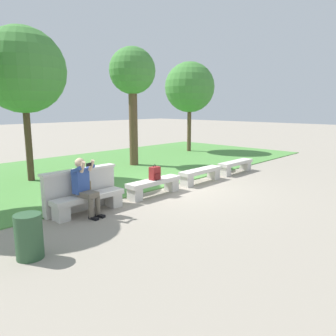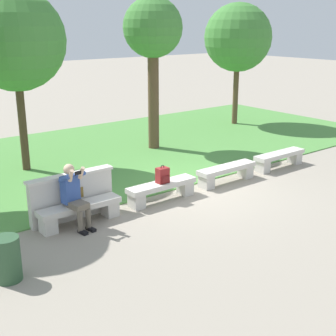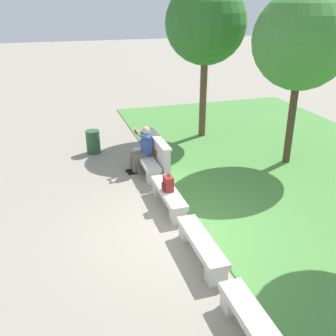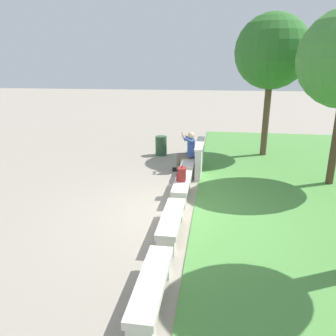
{
  "view_description": "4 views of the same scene",
  "coord_description": "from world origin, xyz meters",
  "px_view_note": "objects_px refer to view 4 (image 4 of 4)",
  "views": [
    {
      "loc": [
        -7.28,
        -6.36,
        2.47
      ],
      "look_at": [
        -0.78,
        -0.26,
        0.77
      ],
      "focal_mm": 35.0,
      "sensor_mm": 36.0,
      "label": 1
    },
    {
      "loc": [
        -7.29,
        -8.16,
        4.01
      ],
      "look_at": [
        -0.91,
        -0.04,
        0.79
      ],
      "focal_mm": 50.0,
      "sensor_mm": 36.0,
      "label": 2
    },
    {
      "loc": [
        6.88,
        -2.46,
        4.69
      ],
      "look_at": [
        -0.93,
        -0.05,
        1.09
      ],
      "focal_mm": 42.0,
      "sensor_mm": 36.0,
      "label": 3
    },
    {
      "loc": [
        7.15,
        0.83,
        3.4
      ],
      "look_at": [
        -0.62,
        -0.32,
        0.92
      ],
      "focal_mm": 35.0,
      "sensor_mm": 36.0,
      "label": 4
    }
  ],
  "objects_px": {
    "tree_behind_wall": "(272,52)",
    "trash_bin": "(161,146)",
    "bench_far": "(152,287)",
    "backpack": "(182,174)",
    "person_photographer": "(187,149)",
    "bench_main": "(189,163)",
    "bench_near": "(182,186)",
    "bench_mid": "(171,222)"
  },
  "relations": [
    {
      "from": "bench_main",
      "to": "bench_near",
      "type": "bearing_deg",
      "value": 0.0
    },
    {
      "from": "bench_near",
      "to": "bench_mid",
      "type": "height_order",
      "value": "same"
    },
    {
      "from": "tree_behind_wall",
      "to": "trash_bin",
      "type": "bearing_deg",
      "value": -82.14
    },
    {
      "from": "backpack",
      "to": "trash_bin",
      "type": "relative_size",
      "value": 0.57
    },
    {
      "from": "bench_main",
      "to": "person_photographer",
      "type": "xyz_separation_m",
      "value": [
        -0.15,
        -0.08,
        0.44
      ]
    },
    {
      "from": "bench_mid",
      "to": "bench_near",
      "type": "bearing_deg",
      "value": 180.0
    },
    {
      "from": "trash_bin",
      "to": "person_photographer",
      "type": "bearing_deg",
      "value": 33.17
    },
    {
      "from": "bench_far",
      "to": "trash_bin",
      "type": "bearing_deg",
      "value": -171.37
    },
    {
      "from": "bench_far",
      "to": "person_photographer",
      "type": "xyz_separation_m",
      "value": [
        -6.53,
        -0.08,
        0.44
      ]
    },
    {
      "from": "trash_bin",
      "to": "bench_far",
      "type": "bearing_deg",
      "value": 8.63
    },
    {
      "from": "bench_far",
      "to": "tree_behind_wall",
      "type": "xyz_separation_m",
      "value": [
        -8.91,
        2.7,
        3.54
      ]
    },
    {
      "from": "bench_main",
      "to": "backpack",
      "type": "bearing_deg",
      "value": -0.52
    },
    {
      "from": "bench_main",
      "to": "bench_near",
      "type": "xyz_separation_m",
      "value": [
        2.13,
        0.0,
        0.0
      ]
    },
    {
      "from": "person_photographer",
      "to": "trash_bin",
      "type": "distance_m",
      "value": 2.21
    },
    {
      "from": "bench_far",
      "to": "person_photographer",
      "type": "bearing_deg",
      "value": -179.33
    },
    {
      "from": "bench_main",
      "to": "bench_near",
      "type": "height_order",
      "value": "same"
    },
    {
      "from": "bench_main",
      "to": "person_photographer",
      "type": "distance_m",
      "value": 0.47
    },
    {
      "from": "tree_behind_wall",
      "to": "trash_bin",
      "type": "xyz_separation_m",
      "value": [
        0.55,
        -3.97,
        -3.46
      ]
    },
    {
      "from": "backpack",
      "to": "bench_mid",
      "type": "bearing_deg",
      "value": 0.53
    },
    {
      "from": "bench_near",
      "to": "backpack",
      "type": "distance_m",
      "value": 0.33
    },
    {
      "from": "backpack",
      "to": "person_photographer",
      "type": "bearing_deg",
      "value": -178.57
    },
    {
      "from": "bench_near",
      "to": "bench_far",
      "type": "xyz_separation_m",
      "value": [
        4.25,
        0.0,
        0.0
      ]
    },
    {
      "from": "bench_near",
      "to": "tree_behind_wall",
      "type": "distance_m",
      "value": 6.44
    },
    {
      "from": "backpack",
      "to": "trash_bin",
      "type": "distance_m",
      "value": 4.31
    },
    {
      "from": "bench_mid",
      "to": "tree_behind_wall",
      "type": "xyz_separation_m",
      "value": [
        -6.78,
        2.7,
        3.54
      ]
    },
    {
      "from": "bench_main",
      "to": "bench_far",
      "type": "distance_m",
      "value": 6.38
    },
    {
      "from": "bench_mid",
      "to": "trash_bin",
      "type": "relative_size",
      "value": 2.38
    },
    {
      "from": "bench_mid",
      "to": "person_photographer",
      "type": "relative_size",
      "value": 1.35
    },
    {
      "from": "bench_mid",
      "to": "trash_bin",
      "type": "xyz_separation_m",
      "value": [
        -6.23,
        -1.27,
        0.08
      ]
    },
    {
      "from": "bench_near",
      "to": "bench_far",
      "type": "distance_m",
      "value": 4.25
    },
    {
      "from": "bench_far",
      "to": "tree_behind_wall",
      "type": "relative_size",
      "value": 0.34
    },
    {
      "from": "bench_far",
      "to": "trash_bin",
      "type": "height_order",
      "value": "trash_bin"
    },
    {
      "from": "bench_near",
      "to": "trash_bin",
      "type": "height_order",
      "value": "trash_bin"
    },
    {
      "from": "bench_near",
      "to": "person_photographer",
      "type": "distance_m",
      "value": 2.32
    },
    {
      "from": "bench_main",
      "to": "tree_behind_wall",
      "type": "xyz_separation_m",
      "value": [
        -2.52,
        2.7,
        3.54
      ]
    },
    {
      "from": "person_photographer",
      "to": "trash_bin",
      "type": "xyz_separation_m",
      "value": [
        -1.82,
        -1.19,
        -0.36
      ]
    },
    {
      "from": "bench_mid",
      "to": "backpack",
      "type": "bearing_deg",
      "value": -179.47
    },
    {
      "from": "bench_far",
      "to": "bench_main",
      "type": "bearing_deg",
      "value": 180.0
    },
    {
      "from": "person_photographer",
      "to": "tree_behind_wall",
      "type": "bearing_deg",
      "value": 130.48
    },
    {
      "from": "bench_main",
      "to": "bench_mid",
      "type": "xyz_separation_m",
      "value": [
        4.25,
        0.0,
        0.0
      ]
    },
    {
      "from": "bench_near",
      "to": "backpack",
      "type": "relative_size",
      "value": 4.18
    },
    {
      "from": "bench_mid",
      "to": "backpack",
      "type": "relative_size",
      "value": 4.18
    }
  ]
}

